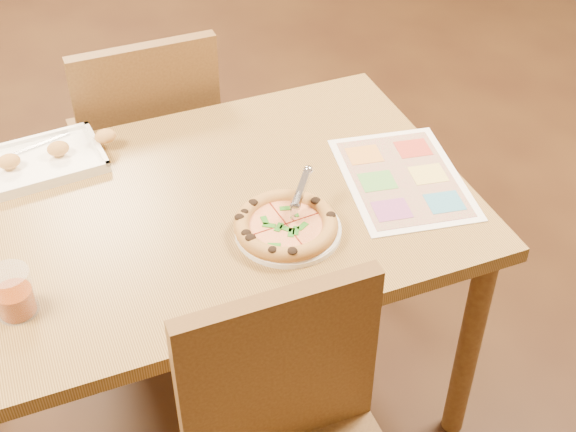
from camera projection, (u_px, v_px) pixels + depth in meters
name	position (u px, v px, depth m)	size (l,w,h in m)	color
dining_table	(204.00, 233.00, 2.00)	(1.30, 0.85, 0.72)	olive
chair_far	(146.00, 130.00, 2.47)	(0.42, 0.42, 0.47)	brown
plate	(288.00, 230.00, 1.87)	(0.25, 0.25, 0.01)	white
pizza	(286.00, 225.00, 1.85)	(0.24, 0.24, 0.04)	#C58E43
pizza_cutter	(300.00, 193.00, 1.86)	(0.09, 0.11, 0.08)	silver
appetizer_tray	(45.00, 160.00, 2.06)	(0.36, 0.23, 0.06)	white
glass_tumbler	(14.00, 295.00, 1.65)	(0.09, 0.09, 0.11)	#86300A
menu	(403.00, 178.00, 2.02)	(0.29, 0.40, 0.01)	white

